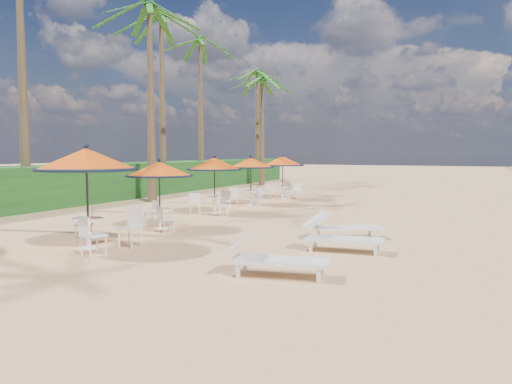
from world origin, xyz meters
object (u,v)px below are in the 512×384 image
lounger_near (269,258)px  station_3 (251,169)px  station_2 (214,171)px  station_4 (283,166)px  station_0 (89,172)px  station_1 (158,178)px  lounger_mid (335,236)px  lounger_far (340,226)px

lounger_near → station_3: bearing=105.9°
station_2 → station_4: size_ratio=1.00×
station_3 → station_2: bearing=-88.4°
station_4 → station_2: bearing=-92.5°
station_0 → station_2: 7.52m
station_0 → station_1: bearing=95.4°
station_2 → lounger_mid: 8.34m
station_2 → lounger_far: size_ratio=1.06×
station_1 → station_2: (-0.30, 4.15, 0.06)m
station_1 → station_3: bearing=92.9°
station_2 → lounger_near: station_2 is taller
station_0 → station_4: 14.15m
lounger_near → lounger_far: size_ratio=1.06×
station_3 → lounger_far: (6.04, -7.14, -1.29)m
lounger_near → station_0: bearing=161.3°
station_4 → station_0: bearing=-88.7°
station_0 → station_3: size_ratio=1.16×
station_2 → lounger_near: 10.13m
station_0 → station_4: size_ratio=1.14×
lounger_mid → lounger_near: bearing=-105.6°
station_4 → lounger_far: 11.74m
station_0 → lounger_near: size_ratio=1.15×
station_1 → lounger_near: (5.45, -4.09, -1.24)m
station_3 → lounger_near: size_ratio=0.99×
lounger_mid → station_1: bearing=163.5°
station_2 → station_4: (0.29, 6.65, 0.00)m
station_0 → station_3: station_0 is taller
station_4 → lounger_near: 15.91m
station_4 → lounger_mid: 13.46m
station_1 → lounger_far: size_ratio=1.02×
station_2 → station_1: bearing=-85.9°
station_3 → lounger_mid: station_3 is taller
station_3 → lounger_mid: size_ratio=1.01×
station_4 → lounger_far: bearing=-61.1°
station_3 → lounger_far: size_ratio=1.05×
station_0 → lounger_far: bearing=36.4°
station_4 → lounger_near: (5.45, -14.89, -1.30)m
station_3 → lounger_near: 13.24m
station_3 → station_4: (0.40, 3.07, 0.02)m
station_2 → lounger_far: 7.04m
station_3 → lounger_near: bearing=-63.7°
station_0 → station_4: station_0 is taller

